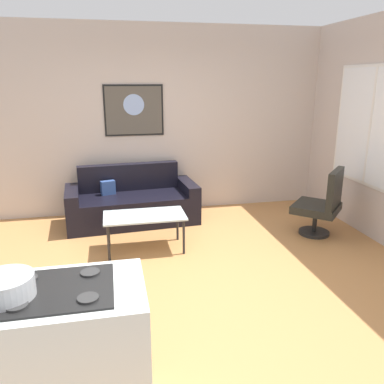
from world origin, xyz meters
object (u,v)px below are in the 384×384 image
Objects in this scene: coffee_table at (145,218)px; wall_painting at (134,110)px; couch at (132,203)px; armchair at (323,204)px; mixing_bowl at (6,288)px.

coffee_table is 1.12× the size of wall_painting.
couch is 1.05m from coffee_table.
wall_painting is (0.11, 0.44, 1.30)m from couch.
mixing_bowl is (-3.25, -2.48, 0.55)m from armchair.
coffee_table is at bearing 69.88° from mixing_bowl.
wall_painting reaches higher than mixing_bowl.
coffee_table is at bearing -90.66° from wall_painting.
couch is at bearing 156.32° from armchair.
mixing_bowl is at bearing -110.12° from coffee_table.
couch is 3.71m from mixing_bowl.
coffee_table is 1.07× the size of armchair.
mixing_bowl is at bearing -103.20° from wall_painting.
armchair is (2.33, -0.02, 0.03)m from coffee_table.
armchair is (2.42, -1.06, 0.17)m from couch.
couch is 1.95× the size of coffee_table.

